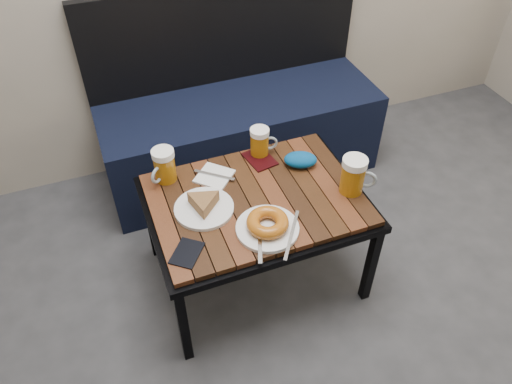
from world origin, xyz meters
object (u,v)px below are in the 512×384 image
object	(u,v)px
cafe_table	(256,205)
passport_burgundy	(260,159)
beer_mug_centre	(260,142)
plate_bagel	(268,225)
beer_mug_left	(164,165)
knit_pouch	(300,160)
plate_pie	(204,205)
beer_mug_right	(354,175)
bench	(239,127)
passport_navy	(187,253)

from	to	relation	value
cafe_table	passport_burgundy	size ratio (longest dim) A/B	5.98
beer_mug_centre	plate_bagel	distance (m)	0.44
beer_mug_centre	plate_bagel	size ratio (longest dim) A/B	0.45
beer_mug_left	knit_pouch	size ratio (longest dim) A/B	1.05
beer_mug_centre	plate_pie	world-z (taller)	beer_mug_centre
beer_mug_left	plate_bagel	bearing A→B (deg)	83.71
passport_burgundy	knit_pouch	xyz separation A→B (m)	(0.14, -0.09, 0.03)
plate_pie	passport_burgundy	size ratio (longest dim) A/B	1.60
beer_mug_centre	passport_burgundy	xyz separation A→B (m)	(-0.01, -0.03, -0.06)
knit_pouch	beer_mug_left	bearing A→B (deg)	168.11
beer_mug_right	beer_mug_centre	bearing A→B (deg)	156.81
bench	beer_mug_left	size ratio (longest dim) A/B	9.84
plate_bagel	knit_pouch	bearing A→B (deg)	47.83
bench	beer_mug_centre	xyz separation A→B (m)	(-0.07, -0.48, 0.26)
plate_pie	plate_bagel	xyz separation A→B (m)	(0.18, -0.18, 0.00)
beer_mug_left	passport_navy	xyz separation A→B (m)	(-0.02, -0.40, -0.07)
cafe_table	plate_bagel	world-z (taller)	plate_bagel
passport_navy	knit_pouch	world-z (taller)	knit_pouch
passport_navy	plate_pie	bearing A→B (deg)	95.94
cafe_table	beer_mug_centre	distance (m)	0.29
bench	plate_pie	distance (m)	0.84
cafe_table	knit_pouch	size ratio (longest dim) A/B	6.19
bench	plate_pie	bearing A→B (deg)	-118.55
beer_mug_centre	beer_mug_right	distance (m)	0.42
bench	knit_pouch	size ratio (longest dim) A/B	10.32
passport_navy	passport_burgundy	world-z (taller)	same
bench	knit_pouch	distance (m)	0.65
bench	passport_burgundy	size ratio (longest dim) A/B	9.96
beer_mug_centre	plate_pie	distance (m)	0.40
plate_pie	passport_burgundy	xyz separation A→B (m)	(0.30, 0.20, -0.02)
bench	cafe_table	xyz separation A→B (m)	(-0.18, -0.72, 0.16)
plate_bagel	passport_navy	size ratio (longest dim) A/B	2.31
beer_mug_centre	passport_navy	size ratio (longest dim) A/B	1.05
beer_mug_left	beer_mug_right	size ratio (longest dim) A/B	0.92
bench	cafe_table	bearing A→B (deg)	-104.19
beer_mug_right	knit_pouch	bearing A→B (deg)	150.56
beer_mug_left	knit_pouch	world-z (taller)	beer_mug_left
cafe_table	plate_pie	size ratio (longest dim) A/B	3.74
beer_mug_right	bench	bearing A→B (deg)	132.67
bench	passport_navy	bearing A→B (deg)	-119.38
passport_burgundy	cafe_table	bearing A→B (deg)	-125.14
cafe_table	knit_pouch	xyz separation A→B (m)	(0.24, 0.11, 0.07)
beer_mug_right	plate_bagel	xyz separation A→B (m)	(-0.39, -0.08, -0.05)
cafe_table	passport_navy	distance (m)	0.37
bench	plate_bagel	bearing A→B (deg)	-102.89
beer_mug_right	plate_pie	bearing A→B (deg)	-159.97
beer_mug_left	plate_bagel	distance (m)	0.49
bench	passport_navy	xyz separation A→B (m)	(-0.51, -0.90, 0.20)
plate_bagel	passport_burgundy	world-z (taller)	plate_bagel
beer_mug_right	passport_burgundy	bearing A→B (deg)	161.31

